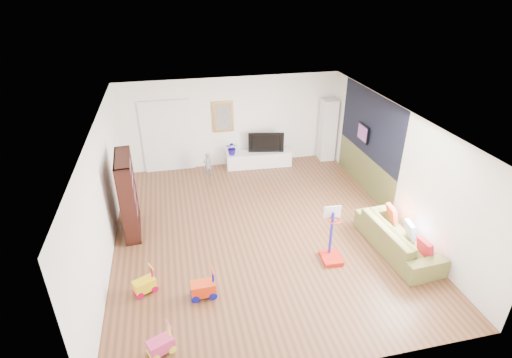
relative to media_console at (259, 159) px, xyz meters
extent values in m
cube|color=brown|center=(-0.76, -3.40, -0.23)|extent=(6.50, 7.50, 0.00)
cube|color=white|center=(-0.76, -3.40, 2.47)|extent=(6.50, 7.50, 0.00)
cube|color=white|center=(-0.76, 0.35, 1.12)|extent=(6.50, 0.00, 2.70)
cube|color=beige|center=(-0.76, -7.15, 1.12)|extent=(6.50, 0.00, 2.70)
cube|color=silver|center=(-4.01, -3.40, 1.12)|extent=(0.00, 7.50, 2.70)
cube|color=silver|center=(2.49, -3.40, 1.12)|extent=(0.00, 7.50, 2.70)
cube|color=black|center=(2.48, -2.00, 1.62)|extent=(0.01, 3.20, 1.70)
cube|color=brown|center=(2.48, -2.00, 0.27)|extent=(0.01, 3.20, 1.00)
cube|color=white|center=(-2.66, 0.31, 0.82)|extent=(1.45, 0.06, 2.10)
cube|color=gold|center=(-1.01, 0.31, 1.32)|extent=(0.62, 0.06, 0.92)
cube|color=#7F3F8C|center=(2.41, -1.80, 1.32)|extent=(0.04, 0.56, 0.46)
cube|color=white|center=(0.00, 0.00, 0.00)|extent=(2.00, 0.59, 0.46)
cube|color=white|center=(2.21, 0.06, 0.73)|extent=(0.47, 0.47, 1.93)
cube|color=black|center=(-3.62, -2.71, 0.69)|extent=(0.41, 1.28, 1.85)
imported|color=olive|center=(1.94, -4.75, 0.09)|extent=(1.00, 2.24, 0.64)
cube|color=red|center=(0.45, -4.75, 0.37)|extent=(0.44, 0.52, 1.20)
cube|color=gold|center=(-3.30, -4.88, 0.04)|extent=(0.47, 0.39, 0.53)
cube|color=red|center=(-2.25, -5.23, 0.07)|extent=(0.46, 0.29, 0.60)
cube|color=#DB3874|center=(-3.03, -6.31, 0.03)|extent=(0.46, 0.38, 0.52)
imported|color=slate|center=(-1.60, -0.35, 0.14)|extent=(0.32, 0.28, 0.74)
imported|color=black|center=(0.24, 0.07, 0.54)|extent=(1.08, 0.35, 0.62)
imported|color=#1B0992|center=(-0.81, -0.01, 0.44)|extent=(0.45, 0.41, 0.42)
cube|color=red|center=(2.12, -5.39, 0.27)|extent=(0.14, 0.39, 0.38)
cube|color=white|center=(2.19, -4.78, 0.27)|extent=(0.14, 0.37, 0.36)
cube|color=#B44224|center=(2.13, -4.11, 0.27)|extent=(0.13, 0.39, 0.38)
camera|label=1|loc=(-2.52, -10.85, 5.12)|focal=28.00mm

